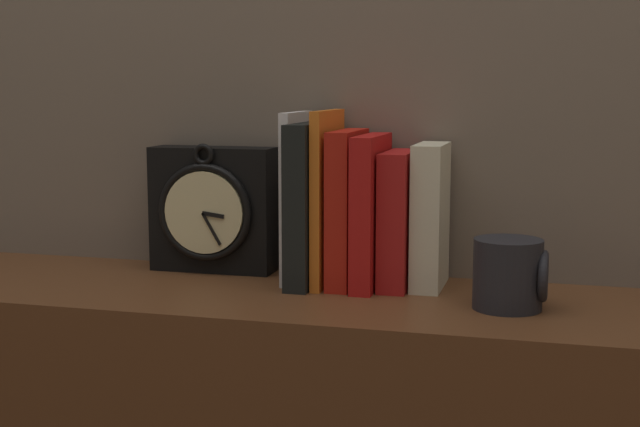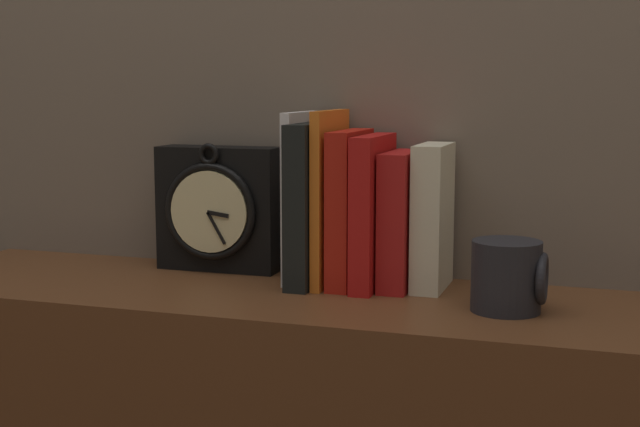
{
  "view_description": "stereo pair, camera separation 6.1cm",
  "coord_description": "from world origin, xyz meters",
  "px_view_note": "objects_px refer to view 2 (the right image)",
  "views": [
    {
      "loc": [
        0.31,
        -1.13,
        0.99
      ],
      "look_at": [
        0.0,
        0.0,
        0.82
      ],
      "focal_mm": 50.0,
      "sensor_mm": 36.0,
      "label": 1
    },
    {
      "loc": [
        0.37,
        -1.11,
        0.99
      ],
      "look_at": [
        0.0,
        0.0,
        0.82
      ],
      "focal_mm": 50.0,
      "sensor_mm": 36.0,
      "label": 2
    }
  ],
  "objects_px": {
    "book_slot0_white": "(300,197)",
    "book_slot1_black": "(312,204)",
    "book_slot2_orange": "(330,198)",
    "mug": "(509,276)",
    "book_slot5_red": "(401,220)",
    "clock": "(218,209)",
    "book_slot4_red": "(373,212)",
    "book_slot6_cream": "(433,217)",
    "book_slot3_red": "(350,208)"
  },
  "relations": [
    {
      "from": "clock",
      "to": "book_slot0_white",
      "type": "bearing_deg",
      "value": -10.28
    },
    {
      "from": "book_slot3_red",
      "to": "book_slot0_white",
      "type": "bearing_deg",
      "value": 174.13
    },
    {
      "from": "book_slot4_red",
      "to": "clock",
      "type": "bearing_deg",
      "value": 171.49
    },
    {
      "from": "book_slot4_red",
      "to": "book_slot3_red",
      "type": "bearing_deg",
      "value": 172.84
    },
    {
      "from": "clock",
      "to": "book_slot1_black",
      "type": "distance_m",
      "value": 0.17
    },
    {
      "from": "clock",
      "to": "book_slot3_red",
      "type": "bearing_deg",
      "value": -8.72
    },
    {
      "from": "book_slot2_orange",
      "to": "book_slot5_red",
      "type": "distance_m",
      "value": 0.1
    },
    {
      "from": "book_slot0_white",
      "to": "book_slot4_red",
      "type": "relative_size",
      "value": 1.14
    },
    {
      "from": "clock",
      "to": "book_slot4_red",
      "type": "relative_size",
      "value": 0.92
    },
    {
      "from": "clock",
      "to": "mug",
      "type": "height_order",
      "value": "clock"
    },
    {
      "from": "book_slot0_white",
      "to": "book_slot1_black",
      "type": "height_order",
      "value": "book_slot0_white"
    },
    {
      "from": "clock",
      "to": "book_slot4_red",
      "type": "distance_m",
      "value": 0.26
    },
    {
      "from": "clock",
      "to": "book_slot2_orange",
      "type": "distance_m",
      "value": 0.19
    },
    {
      "from": "book_slot0_white",
      "to": "book_slot2_orange",
      "type": "height_order",
      "value": "book_slot2_orange"
    },
    {
      "from": "book_slot3_red",
      "to": "book_slot5_red",
      "type": "distance_m",
      "value": 0.07
    },
    {
      "from": "clock",
      "to": "book_slot6_cream",
      "type": "height_order",
      "value": "book_slot6_cream"
    },
    {
      "from": "book_slot2_orange",
      "to": "book_slot6_cream",
      "type": "height_order",
      "value": "book_slot2_orange"
    },
    {
      "from": "book_slot1_black",
      "to": "book_slot3_red",
      "type": "height_order",
      "value": "book_slot1_black"
    },
    {
      "from": "clock",
      "to": "book_slot1_black",
      "type": "height_order",
      "value": "book_slot1_black"
    },
    {
      "from": "book_slot1_black",
      "to": "book_slot5_red",
      "type": "height_order",
      "value": "book_slot1_black"
    },
    {
      "from": "book_slot5_red",
      "to": "book_slot6_cream",
      "type": "xyz_separation_m",
      "value": [
        0.04,
        0.01,
        0.01
      ]
    },
    {
      "from": "book_slot0_white",
      "to": "book_slot6_cream",
      "type": "bearing_deg",
      "value": 1.15
    },
    {
      "from": "clock",
      "to": "mug",
      "type": "bearing_deg",
      "value": -14.96
    },
    {
      "from": "book_slot1_black",
      "to": "book_slot5_red",
      "type": "xyz_separation_m",
      "value": [
        0.13,
        0.01,
        -0.02
      ]
    },
    {
      "from": "clock",
      "to": "book_slot6_cream",
      "type": "bearing_deg",
      "value": -3.7
    },
    {
      "from": "book_slot0_white",
      "to": "book_slot2_orange",
      "type": "xyz_separation_m",
      "value": [
        0.05,
        -0.01,
        0.0
      ]
    },
    {
      "from": "book_slot0_white",
      "to": "book_slot3_red",
      "type": "relative_size",
      "value": 1.11
    },
    {
      "from": "book_slot5_red",
      "to": "book_slot6_cream",
      "type": "bearing_deg",
      "value": 8.59
    },
    {
      "from": "book_slot5_red",
      "to": "clock",
      "type": "bearing_deg",
      "value": 174.48
    },
    {
      "from": "book_slot1_black",
      "to": "mug",
      "type": "bearing_deg",
      "value": -15.53
    },
    {
      "from": "book_slot4_red",
      "to": "mug",
      "type": "xyz_separation_m",
      "value": [
        0.2,
        -0.08,
        -0.06
      ]
    },
    {
      "from": "book_slot2_orange",
      "to": "book_slot3_red",
      "type": "height_order",
      "value": "book_slot2_orange"
    },
    {
      "from": "book_slot1_black",
      "to": "book_slot5_red",
      "type": "distance_m",
      "value": 0.13
    },
    {
      "from": "clock",
      "to": "book_slot1_black",
      "type": "bearing_deg",
      "value": -13.96
    },
    {
      "from": "book_slot0_white",
      "to": "book_slot2_orange",
      "type": "distance_m",
      "value": 0.05
    },
    {
      "from": "book_slot3_red",
      "to": "book_slot5_red",
      "type": "bearing_deg",
      "value": 4.2
    },
    {
      "from": "book_slot3_red",
      "to": "book_slot4_red",
      "type": "height_order",
      "value": "book_slot3_red"
    },
    {
      "from": "clock",
      "to": "book_slot2_orange",
      "type": "relative_size",
      "value": 0.8
    },
    {
      "from": "book_slot0_white",
      "to": "book_slot3_red",
      "type": "bearing_deg",
      "value": -5.87
    },
    {
      "from": "book_slot4_red",
      "to": "book_slot6_cream",
      "type": "bearing_deg",
      "value": 11.36
    },
    {
      "from": "book_slot0_white",
      "to": "book_slot1_black",
      "type": "xyz_separation_m",
      "value": [
        0.02,
        -0.02,
        -0.01
      ]
    },
    {
      "from": "book_slot3_red",
      "to": "book_slot4_red",
      "type": "distance_m",
      "value": 0.04
    },
    {
      "from": "book_slot4_red",
      "to": "book_slot1_black",
      "type": "bearing_deg",
      "value": -178.16
    },
    {
      "from": "clock",
      "to": "book_slot5_red",
      "type": "distance_m",
      "value": 0.29
    },
    {
      "from": "book_slot4_red",
      "to": "book_slot6_cream",
      "type": "height_order",
      "value": "book_slot4_red"
    },
    {
      "from": "book_slot2_orange",
      "to": "mug",
      "type": "distance_m",
      "value": 0.28
    },
    {
      "from": "book_slot6_cream",
      "to": "book_slot5_red",
      "type": "bearing_deg",
      "value": -171.41
    },
    {
      "from": "book_slot2_orange",
      "to": "book_slot6_cream",
      "type": "relative_size",
      "value": 1.23
    },
    {
      "from": "book_slot2_orange",
      "to": "mug",
      "type": "xyz_separation_m",
      "value": [
        0.26,
        -0.08,
        -0.08
      ]
    },
    {
      "from": "book_slot2_orange",
      "to": "mug",
      "type": "bearing_deg",
      "value": -18.11
    }
  ]
}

